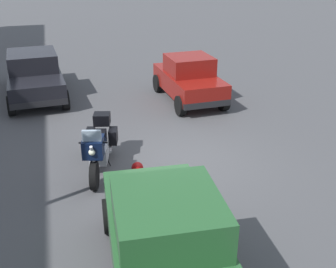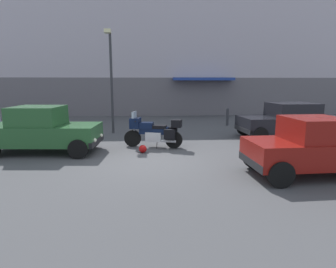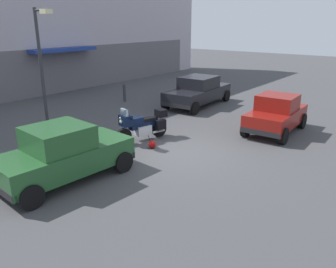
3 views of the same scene
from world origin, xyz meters
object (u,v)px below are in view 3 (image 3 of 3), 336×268
object	(u,v)px
helmet	(152,144)
car_compact_side	(276,114)
car_hatchback_near	(64,154)
car_sedan_far	(198,91)
bollard_curbside	(124,92)
motorcycle	(143,125)
streetlamp_curbside	(43,62)

from	to	relation	value
helmet	car_compact_side	size ratio (longest dim) A/B	0.08
car_hatchback_near	car_sedan_far	bearing A→B (deg)	15.83
car_hatchback_near	bollard_curbside	world-z (taller)	car_hatchback_near
motorcycle	car_compact_side	size ratio (longest dim) A/B	0.63
helmet	car_sedan_far	xyz separation A→B (m)	(6.56, 2.35, 0.64)
motorcycle	helmet	bearing A→B (deg)	77.04
car_compact_side	motorcycle	bearing A→B (deg)	136.70
helmet	car_hatchback_near	xyz separation A→B (m)	(-3.50, 0.26, 0.67)
helmet	car_sedan_far	size ratio (longest dim) A/B	0.06
car_hatchback_near	streetlamp_curbside	xyz separation A→B (m)	(1.97, 3.68, 2.12)
motorcycle	car_compact_side	bearing A→B (deg)	152.99
motorcycle	bollard_curbside	bearing A→B (deg)	-114.97
motorcycle	streetlamp_curbside	world-z (taller)	streetlamp_curbside
bollard_curbside	car_compact_side	bearing A→B (deg)	-91.35
car_compact_side	streetlamp_curbside	size ratio (longest dim) A/B	0.73
streetlamp_curbside	helmet	bearing A→B (deg)	-68.72
car_hatchback_near	car_compact_side	size ratio (longest dim) A/B	1.12
car_sedan_far	streetlamp_curbside	world-z (taller)	streetlamp_curbside
bollard_curbside	car_sedan_far	bearing A→B (deg)	-64.47
car_sedan_far	car_compact_side	distance (m)	5.50
streetlamp_curbside	bollard_curbside	size ratio (longest dim) A/B	4.78
helmet	bollard_curbside	xyz separation A→B (m)	(4.74, 6.15, 0.39)
car_compact_side	bollard_curbside	bearing A→B (deg)	86.43
car_hatchback_near	streetlamp_curbside	bearing A→B (deg)	65.96
helmet	bollard_curbside	size ratio (longest dim) A/B	0.28
motorcycle	streetlamp_curbside	bearing A→B (deg)	-43.83
motorcycle	bollard_curbside	xyz separation A→B (m)	(4.32, 5.33, -0.09)
helmet	streetlamp_curbside	distance (m)	5.07
motorcycle	car_hatchback_near	xyz separation A→B (m)	(-3.92, -0.56, 0.19)
motorcycle	helmet	size ratio (longest dim) A/B	7.95
motorcycle	streetlamp_curbside	size ratio (longest dim) A/B	0.46
bollard_curbside	car_hatchback_near	bearing A→B (deg)	-144.45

